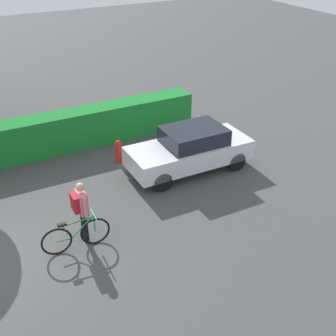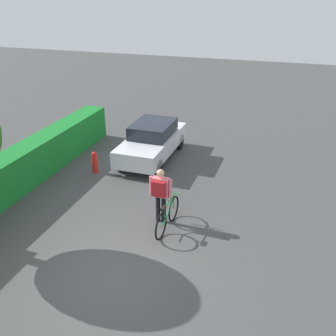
% 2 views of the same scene
% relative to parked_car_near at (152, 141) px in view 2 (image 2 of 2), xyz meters
% --- Properties ---
extents(ground_plane, '(60.00, 60.00, 0.00)m').
position_rel_parked_car_near_xyz_m(ground_plane, '(-6.62, -1.40, -0.74)').
color(ground_plane, '#454545').
extents(parked_car_near, '(3.97, 1.64, 1.44)m').
position_rel_parked_car_near_xyz_m(parked_car_near, '(0.00, 0.00, 0.00)').
color(parked_car_near, silver).
rests_on(parked_car_near, ground).
extents(bicycle, '(1.73, 0.50, 0.91)m').
position_rel_parked_car_near_xyz_m(bicycle, '(-4.48, -2.10, -0.33)').
color(bicycle, black).
rests_on(bicycle, ground).
extents(person_rider, '(0.36, 0.67, 1.66)m').
position_rel_parked_car_near_xyz_m(person_rider, '(-4.19, -1.80, 0.26)').
color(person_rider, black).
rests_on(person_rider, ground).
extents(fire_hydrant, '(0.20, 0.20, 0.81)m').
position_rel_parked_car_near_xyz_m(fire_hydrant, '(-1.84, 1.54, -0.33)').
color(fire_hydrant, red).
rests_on(fire_hydrant, ground).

